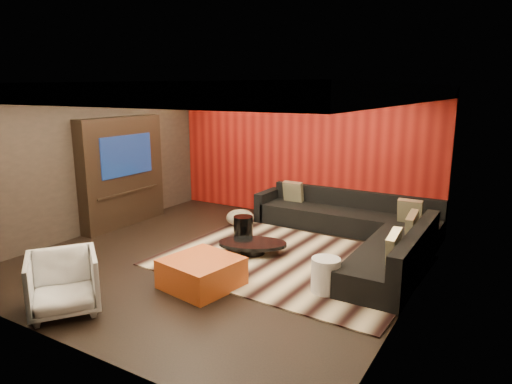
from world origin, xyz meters
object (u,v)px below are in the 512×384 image
Objects in this scene: coffee_table at (253,248)px; drum_stool at (243,227)px; sectional_sofa at (361,230)px; orange_ottoman at (202,273)px; armchair at (63,283)px; white_side_table at (326,276)px.

drum_stool is (-0.56, 0.58, 0.11)m from coffee_table.
coffee_table is 0.32× the size of sectional_sofa.
orange_ottoman is 0.26× the size of sectional_sofa.
coffee_table is at bearing 17.95° from armchair.
armchair is at bearing -124.88° from orange_ottoman.
orange_ottoman is 1.80m from armchair.
coffee_table is at bearing 92.12° from orange_ottoman.
drum_stool is at bearing 106.52° from orange_ottoman.
orange_ottoman is at bearing -155.77° from white_side_table.
sectional_sofa is (1.36, 2.89, 0.05)m from orange_ottoman.
coffee_table is 2.33× the size of white_side_table.
white_side_table is 3.40m from armchair.
sectional_sofa is (1.97, 0.83, 0.03)m from drum_stool.
white_side_table is at bearing -13.84° from armchair.
armchair reaches higher than drum_stool.
white_side_table is 2.19m from sectional_sofa.
drum_stool is at bearing 29.48° from armchair.
orange_ottoman is at bearing 1.31° from armchair.
sectional_sofa is at bearing 95.76° from white_side_table.
armchair is (-0.42, -3.53, 0.15)m from drum_stool.
drum_stool is 2.14m from sectional_sofa.
sectional_sofa is (2.38, 4.36, -0.12)m from armchair.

